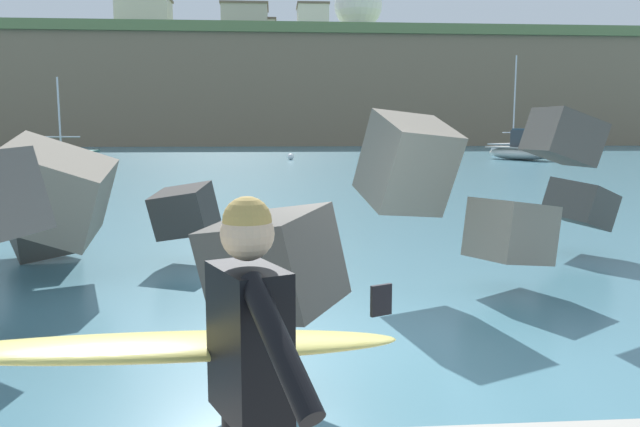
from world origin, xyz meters
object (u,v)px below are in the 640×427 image
at_px(boat_mid_left, 520,150).
at_px(mooring_buoy_middle, 387,168).
at_px(surfer_with_board, 232,373).
at_px(station_building_central, 252,33).
at_px(mooring_buoy_inner, 291,157).
at_px(station_building_annex, 245,26).
at_px(boat_near_right, 510,148).
at_px(station_building_east, 144,21).
at_px(boat_near_left, 66,155).
at_px(station_building_west, 313,25).
at_px(radar_dome, 358,13).

bearing_deg(boat_mid_left, mooring_buoy_middle, -135.17).
xyz_separation_m(surfer_with_board, station_building_central, (-2.77, 93.65, 14.99)).
relative_size(boat_mid_left, mooring_buoy_inner, 12.32).
bearing_deg(boat_mid_left, station_building_annex, 111.25).
relative_size(mooring_buoy_middle, station_building_central, 0.06).
xyz_separation_m(boat_near_right, mooring_buoy_middle, (-13.90, -19.56, -0.35)).
relative_size(surfer_with_board, station_building_east, 0.26).
distance_m(boat_mid_left, mooring_buoy_inner, 15.95).
xyz_separation_m(boat_near_left, station_building_annex, (9.64, 54.08, 16.83)).
bearing_deg(station_building_annex, station_building_west, -11.27).
bearing_deg(station_building_annex, station_building_east, -175.67).
bearing_deg(station_building_east, boat_mid_left, -56.09).
distance_m(boat_mid_left, radar_dome, 59.77).
distance_m(mooring_buoy_middle, station_building_central, 68.03).
bearing_deg(boat_near_right, mooring_buoy_inner, -159.08).
bearing_deg(boat_mid_left, boat_near_right, 73.33).
relative_size(boat_near_left, station_building_annex, 0.72).
distance_m(mooring_buoy_inner, station_building_annex, 55.99).
distance_m(surfer_with_board, radar_dome, 98.70).
relative_size(mooring_buoy_middle, station_building_west, 0.08).
bearing_deg(radar_dome, station_building_annex, -172.58).
height_order(boat_near_right, radar_dome, radar_dome).
relative_size(boat_near_left, station_building_east, 0.70).
height_order(boat_near_left, station_building_annex, station_building_annex).
relative_size(mooring_buoy_middle, station_building_annex, 0.06).
bearing_deg(surfer_with_board, station_building_annex, 92.33).
bearing_deg(surfer_with_board, mooring_buoy_inner, 88.06).
bearing_deg(station_building_central, station_building_annex, 175.57).
bearing_deg(mooring_buoy_middle, surfer_with_board, -101.71).
distance_m(mooring_buoy_inner, mooring_buoy_middle, 13.31).
relative_size(boat_near_right, station_building_west, 1.39).
relative_size(surfer_with_board, station_building_annex, 0.27).
bearing_deg(station_building_annex, station_building_central, -4.43).
height_order(mooring_buoy_inner, station_building_east, station_building_east).
height_order(boat_mid_left, station_building_annex, station_building_annex).
xyz_separation_m(station_building_central, station_building_annex, (-1.05, 0.08, 0.99)).
distance_m(boat_near_left, mooring_buoy_inner, 14.87).
xyz_separation_m(boat_near_right, mooring_buoy_inner, (-18.35, -7.01, -0.35)).
distance_m(boat_mid_left, station_building_annex, 60.51).
bearing_deg(mooring_buoy_middle, boat_near_left, 149.09).
height_order(boat_mid_left, station_building_east, station_building_east).
bearing_deg(surfer_with_board, boat_mid_left, 66.37).
bearing_deg(boat_near_left, surfer_with_board, -71.25).
relative_size(boat_mid_left, radar_dome, 0.52).
bearing_deg(station_building_annex, radar_dome, 7.42).
distance_m(radar_dome, station_building_east, 32.19).
relative_size(boat_near_left, station_building_west, 0.95).
xyz_separation_m(station_building_west, station_building_central, (-8.94, 1.91, -0.94)).
xyz_separation_m(boat_mid_left, mooring_buoy_middle, (-11.45, -11.39, -0.46)).
xyz_separation_m(mooring_buoy_inner, station_building_central, (-4.15, 53.00, 16.04)).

